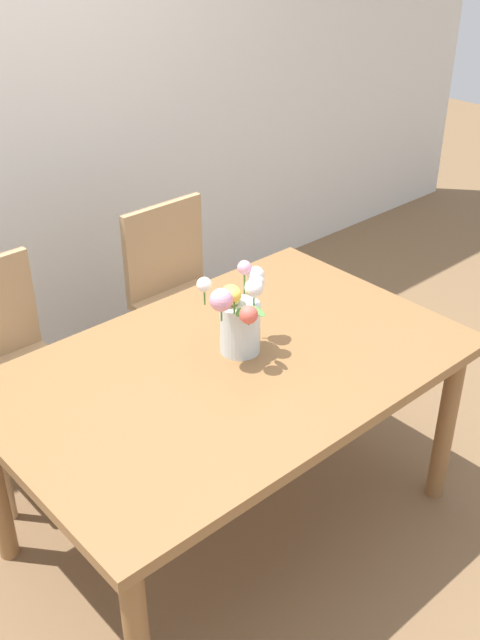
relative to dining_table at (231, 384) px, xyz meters
name	(u,v)px	position (x,y,z in m)	size (l,w,h in m)	color
ground_plane	(232,521)	(0.00, 0.00, -0.65)	(12.00, 12.00, 0.00)	brown
dining_table	(231,384)	(0.00, 0.00, 0.00)	(1.58, 1.01, 0.74)	olive
chair_left	(4,360)	(-0.43, 0.85, -0.13)	(0.42, 0.42, 0.90)	tan
chair_right	(180,289)	(0.43, 0.85, -0.13)	(0.42, 0.42, 0.90)	tan
flower_vase	(239,314)	(0.07, 0.04, 0.23)	(0.27, 0.25, 0.30)	silver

